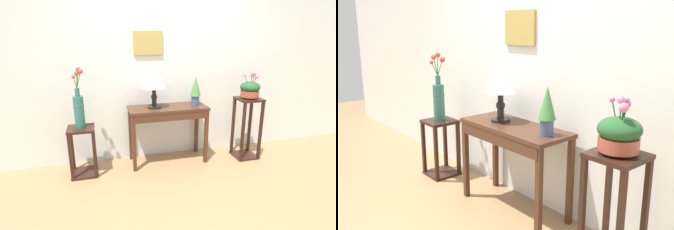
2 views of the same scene
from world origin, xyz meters
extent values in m
cube|color=#9E7A51|center=(0.00, 0.00, 0.00)|extent=(12.00, 12.00, 0.01)
cube|color=silver|center=(0.00, 1.30, 1.40)|extent=(9.00, 0.10, 2.80)
cube|color=tan|center=(-0.24, 1.24, 1.62)|extent=(0.39, 0.02, 0.31)
cube|color=slate|center=(-0.24, 1.23, 1.62)|extent=(0.31, 0.01, 0.25)
cube|color=#472819|center=(-0.03, 1.00, 0.78)|extent=(1.05, 0.43, 0.03)
cube|color=#472819|center=(-0.03, 0.80, 0.71)|extent=(0.99, 0.03, 0.10)
cube|color=#472819|center=(-0.53, 0.81, 0.38)|extent=(0.04, 0.04, 0.76)
cube|color=#472819|center=(0.46, 0.81, 0.38)|extent=(0.05, 0.04, 0.76)
cube|color=#472819|center=(-0.53, 1.18, 0.38)|extent=(0.04, 0.04, 0.76)
cube|color=#472819|center=(0.46, 1.18, 0.38)|extent=(0.05, 0.04, 0.76)
cylinder|color=black|center=(-0.22, 1.00, 0.81)|extent=(0.18, 0.18, 0.02)
cylinder|color=black|center=(-0.22, 1.00, 0.88)|extent=(0.06, 0.06, 0.12)
sphere|color=black|center=(-0.22, 1.00, 0.94)|extent=(0.08, 0.08, 0.08)
cylinder|color=black|center=(-0.22, 1.00, 1.00)|extent=(0.05, 0.05, 0.12)
cone|color=silver|center=(-0.22, 1.00, 1.19)|extent=(0.31, 0.31, 0.26)
cylinder|color=#3D5684|center=(0.36, 0.99, 0.86)|extent=(0.11, 0.11, 0.13)
cone|color=#478442|center=(0.36, 0.99, 1.06)|extent=(0.14, 0.14, 0.26)
cube|color=black|center=(-1.16, 0.91, 0.62)|extent=(0.32, 0.32, 0.03)
cube|color=black|center=(-1.16, 0.91, 0.01)|extent=(0.32, 0.32, 0.03)
cube|color=black|center=(-1.30, 0.77, 0.32)|extent=(0.04, 0.03, 0.57)
cube|color=black|center=(-1.02, 0.77, 0.32)|extent=(0.04, 0.03, 0.57)
cube|color=black|center=(-1.30, 1.05, 0.32)|extent=(0.04, 0.04, 0.57)
cube|color=black|center=(-1.02, 1.05, 0.32)|extent=(0.04, 0.04, 0.57)
cylinder|color=#2D665B|center=(-1.16, 0.91, 0.83)|extent=(0.12, 0.12, 0.39)
sphere|color=#2D665B|center=(-1.16, 0.91, 0.91)|extent=(0.13, 0.13, 0.13)
cylinder|color=#2D665B|center=(-1.16, 0.91, 1.07)|extent=(0.05, 0.05, 0.10)
cylinder|color=#2D662D|center=(-1.13, 0.87, 1.22)|extent=(0.07, 0.08, 0.20)
sphere|color=#B7473D|center=(-1.10, 0.83, 1.32)|extent=(0.05, 0.05, 0.05)
cylinder|color=#2D662D|center=(-1.14, 0.90, 1.23)|extent=(0.04, 0.02, 0.22)
sphere|color=#B7473D|center=(-1.12, 0.90, 1.34)|extent=(0.05, 0.05, 0.05)
cylinder|color=#2D662D|center=(-1.15, 0.94, 1.20)|extent=(0.02, 0.07, 0.17)
sphere|color=#B7473D|center=(-1.15, 0.96, 1.29)|extent=(0.06, 0.06, 0.06)
cylinder|color=#2D662D|center=(-1.17, 0.88, 1.19)|extent=(0.03, 0.07, 0.14)
sphere|color=#B7473D|center=(-1.18, 0.85, 1.26)|extent=(0.04, 0.04, 0.04)
cube|color=black|center=(1.09, 0.84, 0.87)|extent=(0.32, 0.32, 0.03)
cube|color=black|center=(1.09, 0.84, 0.01)|extent=(0.32, 0.32, 0.03)
cube|color=black|center=(0.96, 0.71, 0.44)|extent=(0.03, 0.03, 0.82)
cube|color=black|center=(1.23, 0.71, 0.44)|extent=(0.04, 0.03, 0.82)
cube|color=black|center=(0.96, 0.98, 0.44)|extent=(0.03, 0.03, 0.82)
cube|color=black|center=(1.23, 0.98, 0.44)|extent=(0.04, 0.03, 0.82)
cylinder|color=#9E4733|center=(1.09, 0.84, 0.89)|extent=(0.11, 0.11, 0.02)
cylinder|color=#9E4733|center=(1.09, 0.84, 0.95)|extent=(0.25, 0.25, 0.09)
ellipsoid|color=#235128|center=(1.09, 0.84, 1.04)|extent=(0.27, 0.27, 0.15)
cylinder|color=#235128|center=(1.12, 0.82, 1.09)|extent=(0.06, 0.06, 0.20)
sphere|color=pink|center=(1.14, 0.79, 1.18)|extent=(0.06, 0.06, 0.06)
cylinder|color=#235128|center=(1.10, 0.85, 1.10)|extent=(0.03, 0.03, 0.23)
sphere|color=pink|center=(1.11, 0.86, 1.21)|extent=(0.04, 0.04, 0.04)
cylinder|color=#235128|center=(1.05, 0.86, 1.10)|extent=(0.09, 0.04, 0.22)
sphere|color=pink|center=(1.01, 0.87, 1.20)|extent=(0.04, 0.04, 0.04)
cylinder|color=#235128|center=(1.11, 0.82, 1.11)|extent=(0.03, 0.06, 0.24)
sphere|color=pink|center=(1.12, 0.80, 1.22)|extent=(0.05, 0.05, 0.05)
cylinder|color=#235128|center=(1.11, 0.85, 1.09)|extent=(0.04, 0.03, 0.20)
sphere|color=pink|center=(1.12, 0.86, 1.19)|extent=(0.05, 0.05, 0.05)
camera|label=1|loc=(-0.92, -2.30, 1.70)|focal=28.16mm
camera|label=2|loc=(2.27, -1.04, 1.64)|focal=39.29mm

